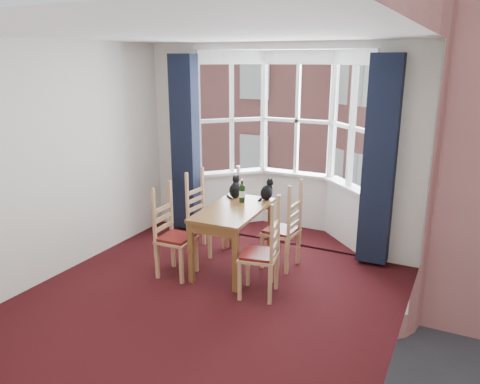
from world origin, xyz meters
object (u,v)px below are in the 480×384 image
Objects in this scene: chair_left_far at (201,218)px; cat_right at (267,191)px; wine_bottle at (242,192)px; candle_tall at (238,169)px; chair_right_far at (287,233)px; dining_table at (233,217)px; chair_left_near at (170,238)px; cat_left at (236,189)px; chair_right_near at (267,257)px.

chair_left_far is 1.01m from cat_right.
cat_right is 0.35m from wine_bottle.
wine_bottle is 2.93× the size of candle_tall.
chair_right_far is 3.06× the size of wine_bottle.
dining_table is 1.61m from candle_tall.
chair_left_far is 1.27m from chair_right_far.
chair_left_near is 1.09m from wine_bottle.
dining_table is 0.62m from cat_right.
cat_left is at bearing -167.47° from cat_right.
chair_left_near and chair_right_far have the same top height.
candle_tall is at bearing 114.59° from dining_table.
dining_table is at bearing -112.80° from cat_right.
cat_right is (0.84, 1.03, 0.43)m from chair_left_near.
cat_right reaches higher than chair_left_near.
chair_left_near is 1.40m from cat_right.
cat_right is 2.85× the size of candle_tall.
chair_left_near and chair_right_near have the same top height.
cat_left is 1.02× the size of wine_bottle.
wine_bottle is at bearing -42.22° from cat_left.
cat_right is at bearing 113.62° from chair_right_near.
chair_right_near is (1.28, 0.01, 0.00)m from chair_left_near.
chair_right_far is 1.77m from candle_tall.
chair_right_near is 1.34m from cat_left.
cat_right is (-0.38, 0.22, 0.43)m from chair_right_far.
wine_bottle is at bearing -2.45° from chair_left_far.
cat_left and wine_bottle have the same top height.
candle_tall reaches higher than chair_left_near.
chair_right_near is 2.40m from candle_tall.
chair_right_near is at bearing -55.52° from candle_tall.
chair_left_far is 1.00× the size of chair_right_near.
chair_right_far is at bearing 33.50° from chair_left_near.
wine_bottle is at bearing 52.64° from chair_left_near.
chair_right_far is at bearing 2.38° from wine_bottle.
cat_right is (0.22, 0.53, 0.23)m from dining_table.
cat_right is at bearing -46.04° from candle_tall.
chair_left_near is 1.00× the size of chair_right_far.
chair_left_far is at bearing 149.05° from chair_right_near.
cat_left is at bearing 132.81° from chair_right_near.
cat_right is at bearing 46.27° from wine_bottle.
dining_table is at bearing -86.54° from wine_bottle.
candle_tall is (-0.89, 0.92, 0.01)m from cat_right.
dining_table is 4.19× the size of cat_left.
chair_left_far is at bearing 155.14° from dining_table.
chair_right_near is at bearing -47.19° from cat_left.
chair_left_far and chair_right_far have the same top height.
chair_left_near is 1.12m from cat_left.
chair_left_far is 3.00× the size of cat_left.
cat_right is 0.97× the size of wine_bottle.
cat_left reaches higher than cat_right.
wine_bottle is at bearing 131.67° from chair_right_near.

